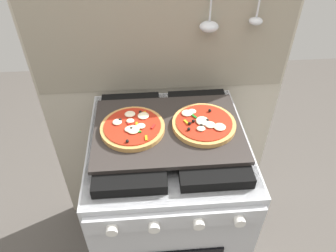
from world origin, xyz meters
name	(u,v)px	position (x,y,z in m)	size (l,w,h in m)	color
kitchen_backsplash	(163,102)	(0.00, 0.33, 0.79)	(1.10, 0.09, 1.55)	#B2A893
stove	(168,204)	(0.00, 0.00, 0.45)	(0.60, 0.64, 0.90)	#B7BABF
baking_tray	(168,130)	(0.00, 0.00, 0.91)	(0.54, 0.38, 0.02)	#2D2826
pizza_left	(133,127)	(-0.13, 0.00, 0.93)	(0.23, 0.23, 0.03)	#C18947
pizza_right	(204,124)	(0.13, 0.00, 0.93)	(0.23, 0.23, 0.03)	tan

